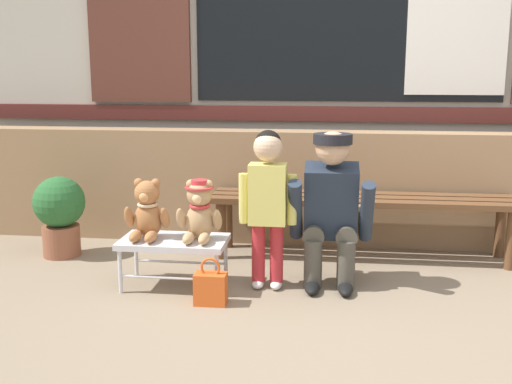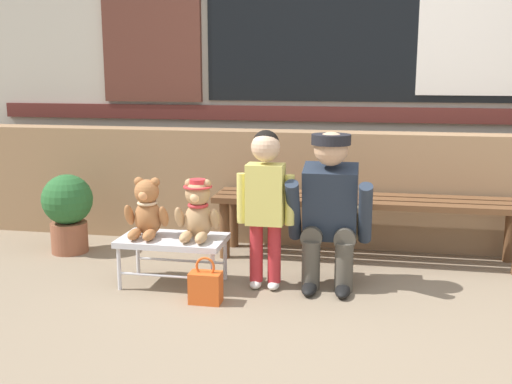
{
  "view_description": "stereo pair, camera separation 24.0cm",
  "coord_description": "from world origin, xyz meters",
  "px_view_note": "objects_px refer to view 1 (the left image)",
  "views": [
    {
      "loc": [
        -0.09,
        -3.15,
        1.31
      ],
      "look_at": [
        -0.57,
        0.58,
        0.55
      ],
      "focal_mm": 43.03,
      "sensor_mm": 36.0,
      "label": 1
    },
    {
      "loc": [
        0.14,
        -3.11,
        1.31
      ],
      "look_at": [
        -0.57,
        0.58,
        0.55
      ],
      "focal_mm": 43.03,
      "sensor_mm": 36.0,
      "label": 2
    }
  ],
  "objects_px": {
    "small_display_bench": "(174,244)",
    "potted_plant": "(60,211)",
    "child_standing": "(268,192)",
    "teddy_bear_plain": "(147,212)",
    "teddy_bear_with_hat": "(199,212)",
    "wooden_bench_long": "(362,206)",
    "adult_crouching": "(333,208)",
    "handbag_on_ground": "(211,288)"
  },
  "relations": [
    {
      "from": "teddy_bear_with_hat",
      "to": "adult_crouching",
      "type": "xyz_separation_m",
      "value": [
        0.79,
        0.16,
        0.01
      ]
    },
    {
      "from": "teddy_bear_with_hat",
      "to": "wooden_bench_long",
      "type": "bearing_deg",
      "value": 36.42
    },
    {
      "from": "wooden_bench_long",
      "to": "potted_plant",
      "type": "distance_m",
      "value": 2.12
    },
    {
      "from": "teddy_bear_with_hat",
      "to": "adult_crouching",
      "type": "bearing_deg",
      "value": 11.38
    },
    {
      "from": "adult_crouching",
      "to": "handbag_on_ground",
      "type": "relative_size",
      "value": 3.49
    },
    {
      "from": "child_standing",
      "to": "potted_plant",
      "type": "bearing_deg",
      "value": 163.24
    },
    {
      "from": "teddy_bear_with_hat",
      "to": "child_standing",
      "type": "bearing_deg",
      "value": 7.17
    },
    {
      "from": "wooden_bench_long",
      "to": "small_display_bench",
      "type": "bearing_deg",
      "value": -147.5
    },
    {
      "from": "small_display_bench",
      "to": "child_standing",
      "type": "distance_m",
      "value": 0.65
    },
    {
      "from": "adult_crouching",
      "to": "child_standing",
      "type": "bearing_deg",
      "value": -164.32
    },
    {
      "from": "teddy_bear_with_hat",
      "to": "teddy_bear_plain",
      "type": "bearing_deg",
      "value": -179.87
    },
    {
      "from": "adult_crouching",
      "to": "potted_plant",
      "type": "xyz_separation_m",
      "value": [
        -1.9,
        0.35,
        -0.16
      ]
    },
    {
      "from": "small_display_bench",
      "to": "teddy_bear_with_hat",
      "type": "relative_size",
      "value": 1.76
    },
    {
      "from": "potted_plant",
      "to": "child_standing",
      "type": "bearing_deg",
      "value": -16.76
    },
    {
      "from": "potted_plant",
      "to": "handbag_on_ground",
      "type": "bearing_deg",
      "value": -31.92
    },
    {
      "from": "teddy_bear_plain",
      "to": "potted_plant",
      "type": "xyz_separation_m",
      "value": [
        -0.8,
        0.51,
        -0.14
      ]
    },
    {
      "from": "teddy_bear_plain",
      "to": "child_standing",
      "type": "xyz_separation_m",
      "value": [
        0.72,
        0.05,
        0.13
      ]
    },
    {
      "from": "adult_crouching",
      "to": "handbag_on_ground",
      "type": "height_order",
      "value": "adult_crouching"
    },
    {
      "from": "small_display_bench",
      "to": "adult_crouching",
      "type": "relative_size",
      "value": 0.67
    },
    {
      "from": "small_display_bench",
      "to": "child_standing",
      "type": "height_order",
      "value": "child_standing"
    },
    {
      "from": "wooden_bench_long",
      "to": "handbag_on_ground",
      "type": "relative_size",
      "value": 7.72
    },
    {
      "from": "child_standing",
      "to": "teddy_bear_plain",
      "type": "bearing_deg",
      "value": -175.93
    },
    {
      "from": "handbag_on_ground",
      "to": "wooden_bench_long",
      "type": "bearing_deg",
      "value": 48.51
    },
    {
      "from": "small_display_bench",
      "to": "potted_plant",
      "type": "xyz_separation_m",
      "value": [
        -0.96,
        0.51,
        0.06
      ]
    },
    {
      "from": "potted_plant",
      "to": "teddy_bear_plain",
      "type": "bearing_deg",
      "value": -32.6
    },
    {
      "from": "small_display_bench",
      "to": "potted_plant",
      "type": "relative_size",
      "value": 1.12
    },
    {
      "from": "potted_plant",
      "to": "small_display_bench",
      "type": "bearing_deg",
      "value": -28.1
    },
    {
      "from": "wooden_bench_long",
      "to": "adult_crouching",
      "type": "bearing_deg",
      "value": -109.5
    },
    {
      "from": "small_display_bench",
      "to": "teddy_bear_with_hat",
      "type": "bearing_deg",
      "value": 0.77
    },
    {
      "from": "potted_plant",
      "to": "adult_crouching",
      "type": "bearing_deg",
      "value": -10.42
    },
    {
      "from": "adult_crouching",
      "to": "potted_plant",
      "type": "height_order",
      "value": "adult_crouching"
    },
    {
      "from": "wooden_bench_long",
      "to": "adult_crouching",
      "type": "xyz_separation_m",
      "value": [
        -0.2,
        -0.57,
        0.11
      ]
    },
    {
      "from": "child_standing",
      "to": "potted_plant",
      "type": "xyz_separation_m",
      "value": [
        -1.52,
        0.46,
        -0.27
      ]
    },
    {
      "from": "teddy_bear_with_hat",
      "to": "small_display_bench",
      "type": "bearing_deg",
      "value": -179.23
    },
    {
      "from": "small_display_bench",
      "to": "potted_plant",
      "type": "bearing_deg",
      "value": 151.9
    },
    {
      "from": "child_standing",
      "to": "adult_crouching",
      "type": "height_order",
      "value": "child_standing"
    },
    {
      "from": "teddy_bear_with_hat",
      "to": "child_standing",
      "type": "height_order",
      "value": "child_standing"
    },
    {
      "from": "wooden_bench_long",
      "to": "handbag_on_ground",
      "type": "distance_m",
      "value": 1.35
    },
    {
      "from": "wooden_bench_long",
      "to": "small_display_bench",
      "type": "relative_size",
      "value": 3.28
    },
    {
      "from": "adult_crouching",
      "to": "teddy_bear_plain",
      "type": "bearing_deg",
      "value": -171.82
    },
    {
      "from": "adult_crouching",
      "to": "potted_plant",
      "type": "distance_m",
      "value": 1.94
    },
    {
      "from": "child_standing",
      "to": "small_display_bench",
      "type": "bearing_deg",
      "value": -174.64
    }
  ]
}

